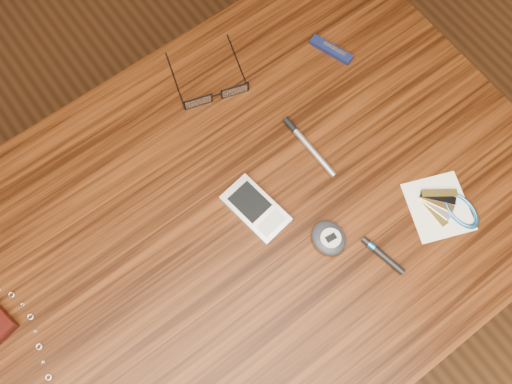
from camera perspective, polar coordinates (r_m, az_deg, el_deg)
ground at (r=1.65m, az=-0.80°, el=-10.48°), size 3.80×3.80×0.00m
desk at (r=1.01m, az=-1.29°, el=-4.59°), size 1.00×0.70×0.75m
eyeglasses at (r=1.00m, az=-4.09°, el=9.85°), size 0.15×0.15×0.03m
pda_phone at (r=0.91m, az=-0.04°, el=-1.73°), size 0.07×0.12×0.02m
pedometer at (r=0.90m, az=7.29°, el=-4.59°), size 0.06×0.06×0.02m
notepad_keys at (r=0.97m, az=18.79°, el=-1.49°), size 0.13×0.13×0.01m
pocket_knife at (r=1.05m, az=7.54°, el=13.92°), size 0.04×0.08×0.01m
silver_pen at (r=0.96m, az=4.97°, el=4.97°), size 0.01×0.13×0.01m
black_blue_pen at (r=0.92m, az=12.42°, el=-6.10°), size 0.03×0.08×0.01m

